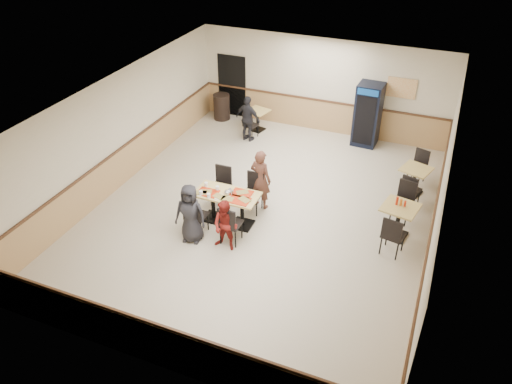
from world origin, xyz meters
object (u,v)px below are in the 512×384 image
at_px(side_table_near, 399,217).
at_px(trash_bin, 222,107).
at_px(diner_woman_left, 190,214).
at_px(diner_woman_right, 226,226).
at_px(pepsi_cooler, 368,115).
at_px(diner_man_opposite, 261,179).
at_px(lone_diner, 248,119).
at_px(main_table, 227,203).
at_px(back_table, 258,117).
at_px(side_table_far, 415,177).

relative_size(side_table_near, trash_bin, 1.03).
distance_m(diner_woman_left, side_table_near, 4.74).
bearing_deg(diner_woman_right, diner_woman_left, -173.85).
xyz_separation_m(diner_woman_left, pepsi_cooler, (2.67, 6.26, 0.24)).
distance_m(diner_man_opposite, pepsi_cooler, 4.73).
bearing_deg(lone_diner, diner_woman_left, 109.60).
bearing_deg(lone_diner, diner_woman_right, 118.88).
height_order(main_table, pepsi_cooler, pepsi_cooler).
relative_size(diner_woman_left, diner_man_opposite, 0.92).
xyz_separation_m(diner_woman_right, lone_diner, (-1.63, 5.08, 0.11)).
relative_size(diner_woman_right, pepsi_cooler, 0.65).
xyz_separation_m(diner_woman_right, back_table, (-1.63, 5.86, -0.16)).
bearing_deg(side_table_near, trash_bin, 146.69).
height_order(lone_diner, pepsi_cooler, pepsi_cooler).
xyz_separation_m(diner_woman_right, side_table_near, (3.46, 1.91, -0.08)).
xyz_separation_m(diner_woman_right, side_table_far, (3.57, 3.92, -0.13)).
relative_size(main_table, side_table_near, 1.70).
height_order(diner_woman_left, back_table, diner_woman_left).
height_order(lone_diner, side_table_near, lone_diner).
height_order(side_table_near, pepsi_cooler, pepsi_cooler).
bearing_deg(main_table, lone_diner, 105.81).
height_order(diner_woman_left, pepsi_cooler, pepsi_cooler).
relative_size(diner_woman_right, side_table_far, 1.43).
bearing_deg(side_table_far, back_table, 159.53).
xyz_separation_m(lone_diner, pepsi_cooler, (3.43, 1.18, 0.24)).
distance_m(side_table_near, back_table, 6.45).
distance_m(side_table_far, trash_bin, 7.04).
relative_size(diner_woman_left, side_table_far, 1.66).
relative_size(diner_woman_right, back_table, 1.60).
xyz_separation_m(side_table_near, trash_bin, (-6.55, 4.30, -0.11)).
bearing_deg(back_table, diner_man_opposite, -66.88).
distance_m(side_table_far, pepsi_cooler, 2.96).
bearing_deg(diner_woman_right, pepsi_cooler, 79.32).
relative_size(side_table_near, back_table, 1.15).
height_order(side_table_near, back_table, side_table_near).
bearing_deg(trash_bin, main_table, -63.04).
bearing_deg(diner_woman_right, trash_bin, 121.80).
bearing_deg(lone_diner, back_table, -78.91).
height_order(side_table_near, side_table_far, side_table_near).
relative_size(main_table, lone_diner, 1.05).
height_order(diner_woman_left, diner_man_opposite, diner_man_opposite).
bearing_deg(main_table, diner_woman_left, -117.90).
xyz_separation_m(main_table, lone_diner, (-1.24, 4.16, 0.19)).
relative_size(diner_man_opposite, pepsi_cooler, 0.82).
height_order(diner_man_opposite, side_table_near, diner_man_opposite).
bearing_deg(diner_man_opposite, side_table_far, -138.01).
distance_m(main_table, diner_woman_left, 1.06).
distance_m(back_table, pepsi_cooler, 3.49).
bearing_deg(back_table, side_table_near, -37.82).
bearing_deg(diner_man_opposite, trash_bin, -42.80).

